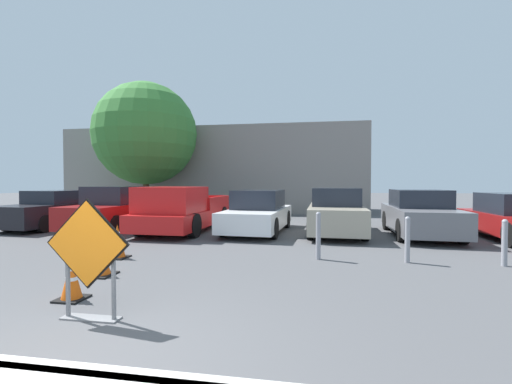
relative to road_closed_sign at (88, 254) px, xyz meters
name	(u,v)px	position (x,y,z in m)	size (l,w,h in m)	color
ground_plane	(251,229)	(0.50, 8.73, -0.86)	(96.00, 96.00, 0.00)	#4C4C4F
curb_lip	(47,373)	(0.50, -1.27, -0.79)	(28.54, 0.20, 0.14)	beige
road_closed_sign	(88,254)	(0.00, 0.00, 0.00)	(1.15, 0.20, 1.56)	black
traffic_cone_nearest	(72,279)	(-0.75, 0.65, -0.55)	(0.40, 0.40, 0.63)	black
traffic_cone_second	(100,258)	(-1.16, 1.95, -0.53)	(0.51, 0.51, 0.68)	black
traffic_cone_third	(117,242)	(-1.68, 3.38, -0.47)	(0.47, 0.47, 0.78)	black
parked_car_nearest	(57,210)	(-7.22, 8.12, -0.18)	(2.08, 4.64, 1.45)	black
parked_car_second	(114,210)	(-4.53, 7.78, -0.12)	(1.97, 4.21, 1.61)	maroon
pickup_truck	(182,211)	(-1.84, 7.67, -0.13)	(2.23, 5.17, 1.61)	red
parked_car_third	(258,213)	(0.87, 8.10, -0.18)	(2.08, 4.59, 1.49)	white
parked_car_fourth	(336,213)	(3.57, 8.08, -0.13)	(1.92, 4.28, 1.57)	#A39984
parked_car_fifth	(419,214)	(6.27, 8.10, -0.15)	(2.02, 4.44, 1.52)	slate
bollard_nearest	(318,234)	(2.93, 4.02, -0.29)	(0.12, 0.12, 1.09)	gray
bollard_second	(407,238)	(4.86, 4.02, -0.32)	(0.12, 0.12, 1.02)	gray
bollard_third	(505,241)	(6.78, 4.02, -0.33)	(0.12, 0.12, 0.99)	gray
building_facade_backdrop	(217,171)	(-3.31, 17.44, 1.67)	(18.24, 5.00, 5.04)	gray
street_tree_behind_lot	(146,134)	(-6.10, 13.27, 3.51)	(5.45, 5.45, 7.10)	#513823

